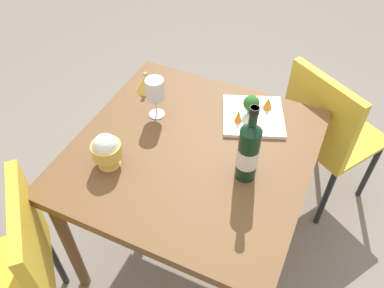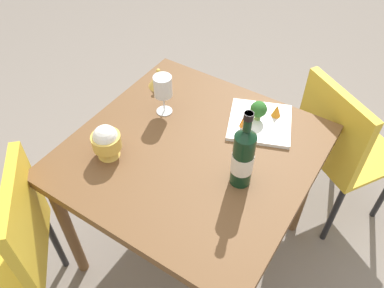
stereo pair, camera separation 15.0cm
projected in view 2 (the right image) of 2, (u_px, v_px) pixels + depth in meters
name	position (u px, v px, depth m)	size (l,w,h in m)	color
ground_plane	(192.00, 246.00, 2.05)	(8.00, 8.00, 0.00)	gray
dining_table	(192.00, 164.00, 1.58)	(0.90, 0.90, 0.74)	brown
chair_near_window	(15.00, 242.00, 1.47)	(0.57, 0.57, 0.85)	gold
chair_by_wall	(338.00, 143.00, 1.83)	(0.55, 0.55, 0.85)	gold
wine_bottle	(243.00, 157.00, 1.32)	(0.08, 0.08, 0.32)	black
wine_glass	(163.00, 87.00, 1.58)	(0.08, 0.08, 0.18)	white
rice_bowl	(106.00, 141.00, 1.45)	(0.11, 0.11, 0.14)	gold
rice_bowl_lid	(159.00, 79.00, 1.77)	(0.10, 0.10, 0.09)	gold
serving_plate	(260.00, 122.00, 1.62)	(0.32, 0.32, 0.02)	white
broccoli_floret	(259.00, 110.00, 1.58)	(0.07, 0.07, 0.09)	#729E4C
carrot_garnish_left	(277.00, 111.00, 1.61)	(0.04, 0.04, 0.05)	orange
carrot_garnish_right	(244.00, 121.00, 1.57)	(0.03, 0.03, 0.06)	orange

